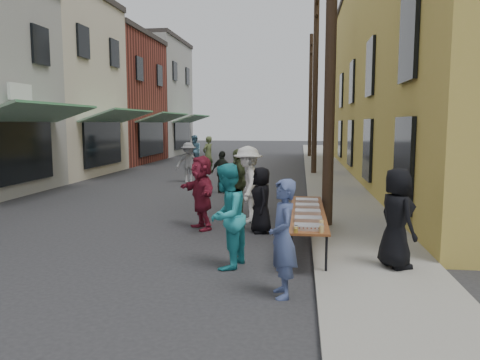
% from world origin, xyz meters
% --- Properties ---
extents(ground, '(120.00, 120.00, 0.00)m').
position_xyz_m(ground, '(0.00, 0.00, 0.00)').
color(ground, '#28282B').
rests_on(ground, ground).
extents(sidewalk, '(2.20, 60.00, 0.10)m').
position_xyz_m(sidewalk, '(5.00, 15.00, 0.05)').
color(sidewalk, gray).
rests_on(sidewalk, ground).
extents(storefront_row, '(8.00, 37.00, 9.00)m').
position_xyz_m(storefront_row, '(-10.00, 14.96, 4.12)').
color(storefront_row, maroon).
rests_on(storefront_row, ground).
extents(building_ochre, '(10.00, 28.00, 10.00)m').
position_xyz_m(building_ochre, '(11.10, 14.00, 5.00)').
color(building_ochre, gold).
rests_on(building_ochre, ground).
extents(utility_pole_near, '(0.26, 0.26, 9.00)m').
position_xyz_m(utility_pole_near, '(4.30, 3.00, 4.50)').
color(utility_pole_near, '#2D2116').
rests_on(utility_pole_near, ground).
extents(utility_pole_mid, '(0.26, 0.26, 9.00)m').
position_xyz_m(utility_pole_mid, '(4.30, 15.00, 4.50)').
color(utility_pole_mid, '#2D2116').
rests_on(utility_pole_mid, ground).
extents(utility_pole_far, '(0.26, 0.26, 9.00)m').
position_xyz_m(utility_pole_far, '(4.30, 27.00, 4.50)').
color(utility_pole_far, '#2D2116').
rests_on(utility_pole_far, ground).
extents(serving_table, '(0.70, 4.00, 0.75)m').
position_xyz_m(serving_table, '(3.80, 1.21, 0.71)').
color(serving_table, brown).
rests_on(serving_table, ground).
extents(catering_tray_sausage, '(0.50, 0.33, 0.08)m').
position_xyz_m(catering_tray_sausage, '(3.80, -0.44, 0.79)').
color(catering_tray_sausage, maroon).
rests_on(catering_tray_sausage, serving_table).
extents(catering_tray_foil_b, '(0.50, 0.33, 0.08)m').
position_xyz_m(catering_tray_foil_b, '(3.80, 0.21, 0.79)').
color(catering_tray_foil_b, '#B2B2B7').
rests_on(catering_tray_foil_b, serving_table).
extents(catering_tray_buns, '(0.50, 0.33, 0.08)m').
position_xyz_m(catering_tray_buns, '(3.80, 0.91, 0.79)').
color(catering_tray_buns, tan).
rests_on(catering_tray_buns, serving_table).
extents(catering_tray_foil_d, '(0.50, 0.33, 0.08)m').
position_xyz_m(catering_tray_foil_d, '(3.80, 1.61, 0.79)').
color(catering_tray_foil_d, '#B2B2B7').
rests_on(catering_tray_foil_d, serving_table).
extents(catering_tray_buns_end, '(0.50, 0.33, 0.08)m').
position_xyz_m(catering_tray_buns_end, '(3.80, 2.31, 0.79)').
color(catering_tray_buns_end, tan).
rests_on(catering_tray_buns_end, serving_table).
extents(condiment_jar_a, '(0.07, 0.07, 0.08)m').
position_xyz_m(condiment_jar_a, '(3.58, -0.74, 0.79)').
color(condiment_jar_a, '#A57F26').
rests_on(condiment_jar_a, serving_table).
extents(condiment_jar_b, '(0.07, 0.07, 0.08)m').
position_xyz_m(condiment_jar_b, '(3.58, -0.64, 0.79)').
color(condiment_jar_b, '#A57F26').
rests_on(condiment_jar_b, serving_table).
extents(condiment_jar_c, '(0.07, 0.07, 0.08)m').
position_xyz_m(condiment_jar_c, '(3.58, -0.54, 0.79)').
color(condiment_jar_c, '#A57F26').
rests_on(condiment_jar_c, serving_table).
extents(cup_stack, '(0.08, 0.08, 0.12)m').
position_xyz_m(cup_stack, '(4.00, -0.69, 0.81)').
color(cup_stack, tan).
rests_on(cup_stack, serving_table).
extents(guest_front_a, '(0.70, 0.87, 1.54)m').
position_xyz_m(guest_front_a, '(2.75, 2.37, 0.77)').
color(guest_front_a, black).
rests_on(guest_front_a, ground).
extents(guest_front_b, '(0.56, 0.72, 1.75)m').
position_xyz_m(guest_front_b, '(3.40, -1.65, 0.88)').
color(guest_front_b, '#445384').
rests_on(guest_front_b, ground).
extents(guest_front_c, '(0.89, 1.04, 1.86)m').
position_xyz_m(guest_front_c, '(2.36, -0.39, 0.93)').
color(guest_front_c, teal).
rests_on(guest_front_c, ground).
extents(guest_front_d, '(0.87, 1.35, 1.97)m').
position_xyz_m(guest_front_d, '(2.30, 3.51, 0.99)').
color(guest_front_d, white).
rests_on(guest_front_d, ground).
extents(guest_front_e, '(0.87, 1.16, 1.84)m').
position_xyz_m(guest_front_e, '(1.90, 4.55, 0.92)').
color(guest_front_e, '#4A5833').
rests_on(guest_front_e, ground).
extents(guest_queue_back, '(1.37, 1.67, 1.79)m').
position_xyz_m(guest_queue_back, '(1.28, 2.56, 0.89)').
color(guest_queue_back, maroon).
rests_on(guest_queue_back, ground).
extents(server, '(0.81, 0.98, 1.71)m').
position_xyz_m(server, '(5.28, -0.29, 0.95)').
color(server, black).
rests_on(server, sidewalk).
extents(passerby_left, '(1.26, 0.95, 1.73)m').
position_xyz_m(passerby_left, '(-1.15, 11.29, 0.86)').
color(passerby_left, slate).
rests_on(passerby_left, ground).
extents(passerby_mid, '(0.98, 0.71, 1.55)m').
position_xyz_m(passerby_mid, '(0.82, 8.38, 0.77)').
color(passerby_mid, black).
rests_on(passerby_mid, ground).
extents(passerby_right, '(0.72, 0.82, 1.88)m').
position_xyz_m(passerby_right, '(-1.11, 15.39, 0.94)').
color(passerby_right, '#526138').
rests_on(passerby_right, ground).
extents(passerby_far, '(1.11, 1.14, 1.85)m').
position_xyz_m(passerby_far, '(-2.64, 18.99, 0.92)').
color(passerby_far, '#5485A4').
rests_on(passerby_far, ground).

